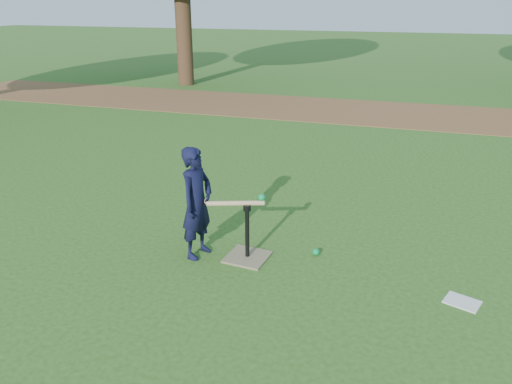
% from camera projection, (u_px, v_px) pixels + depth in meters
% --- Properties ---
extents(ground, '(80.00, 80.00, 0.00)m').
position_uv_depth(ground, '(288.00, 247.00, 5.60)').
color(ground, '#285116').
rests_on(ground, ground).
extents(dirt_strip, '(24.00, 3.00, 0.01)m').
position_uv_depth(dirt_strip, '(365.00, 112.00, 12.25)').
color(dirt_strip, brown).
rests_on(dirt_strip, ground).
extents(child, '(0.37, 0.49, 1.21)m').
position_uv_depth(child, '(197.00, 203.00, 5.22)').
color(child, black).
rests_on(child, ground).
extents(wiffle_ball_ground, '(0.08, 0.08, 0.08)m').
position_uv_depth(wiffle_ball_ground, '(316.00, 252.00, 5.41)').
color(wiffle_ball_ground, '#0B8340').
rests_on(wiffle_ball_ground, ground).
extents(clipboard, '(0.36, 0.32, 0.01)m').
position_uv_depth(clipboard, '(462.00, 302.00, 4.58)').
color(clipboard, silver).
rests_on(clipboard, ground).
extents(batting_tee, '(0.47, 0.47, 0.61)m').
position_uv_depth(batting_tee, '(247.00, 249.00, 5.33)').
color(batting_tee, '#7C6E4F').
rests_on(batting_tee, ground).
extents(swing_action, '(0.62, 0.27, 0.13)m').
position_uv_depth(swing_action, '(238.00, 202.00, 5.16)').
color(swing_action, tan).
rests_on(swing_action, ground).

